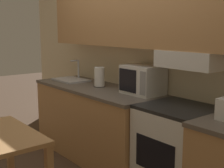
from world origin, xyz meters
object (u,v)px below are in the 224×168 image
sink_basin (71,79)px  paper_towel_roll (99,77)px  stove_range (177,153)px  microwave (143,80)px

sink_basin → paper_towel_roll: sink_basin is taller
stove_range → microwave: bearing=168.0°
microwave → sink_basin: 1.25m
stove_range → sink_basin: size_ratio=1.84×
paper_towel_roll → microwave: bearing=9.5°
sink_basin → paper_towel_roll: 0.60m
stove_range → microwave: (-0.60, 0.13, 0.60)m
stove_range → sink_basin: 1.89m
stove_range → microwave: microwave is taller
microwave → paper_towel_roll: (-0.64, -0.11, -0.04)m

